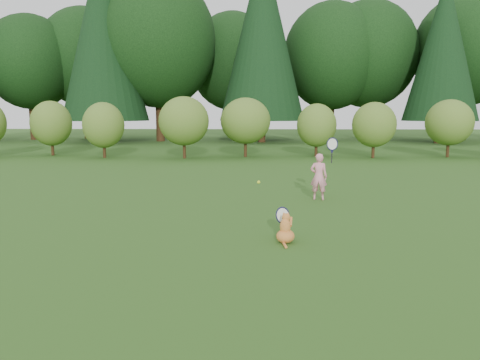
# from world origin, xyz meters

# --- Properties ---
(ground) EXTENTS (100.00, 100.00, 0.00)m
(ground) POSITION_xyz_m (0.00, 0.00, 0.00)
(ground) COLOR #204E16
(ground) RESTS_ON ground
(shrub_row) EXTENTS (28.00, 3.00, 2.80)m
(shrub_row) POSITION_xyz_m (0.00, 13.00, 1.40)
(shrub_row) COLOR #547C26
(shrub_row) RESTS_ON ground
(woodland_backdrop) EXTENTS (48.00, 10.00, 15.00)m
(woodland_backdrop) POSITION_xyz_m (0.00, 23.00, 7.50)
(woodland_backdrop) COLOR black
(woodland_backdrop) RESTS_ON ground
(child) EXTENTS (0.64, 0.39, 1.65)m
(child) POSITION_xyz_m (2.01, 2.46, 0.58)
(child) COLOR pink
(child) RESTS_ON ground
(cat) EXTENTS (0.46, 0.70, 0.66)m
(cat) POSITION_xyz_m (0.99, -1.25, 0.25)
(cat) COLOR orange
(cat) RESTS_ON ground
(tennis_ball) EXTENTS (0.07, 0.07, 0.07)m
(tennis_ball) POSITION_xyz_m (0.58, 1.35, 0.58)
(tennis_ball) COLOR #CCE51B
(tennis_ball) RESTS_ON ground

